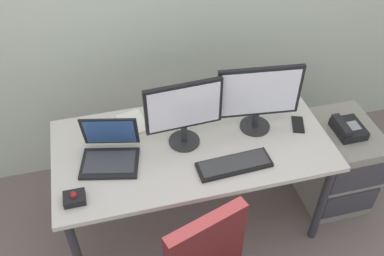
{
  "coord_description": "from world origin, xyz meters",
  "views": [
    {
      "loc": [
        -0.43,
        -1.7,
        2.46
      ],
      "look_at": [
        0.0,
        0.0,
        0.84
      ],
      "focal_mm": 40.05,
      "sensor_mm": 36.0,
      "label": 1
    }
  ],
  "objects_px": {
    "banana": "(169,120)",
    "laptop": "(110,151)",
    "keyboard": "(234,164)",
    "monitor_main": "(259,96)",
    "monitor_side": "(184,111)",
    "desk_phone": "(348,128)",
    "cell_phone": "(298,125)",
    "coffee_mug": "(214,101)",
    "file_cabinet": "(335,163)",
    "paper_notepad": "(133,123)",
    "trackball_mouse": "(74,198)"
  },
  "relations": [
    {
      "from": "desk_phone",
      "to": "monitor_side",
      "type": "relative_size",
      "value": 0.46
    },
    {
      "from": "paper_notepad",
      "to": "monitor_main",
      "type": "bearing_deg",
      "value": -16.67
    },
    {
      "from": "paper_notepad",
      "to": "cell_phone",
      "type": "relative_size",
      "value": 1.46
    },
    {
      "from": "keyboard",
      "to": "cell_phone",
      "type": "distance_m",
      "value": 0.53
    },
    {
      "from": "monitor_side",
      "to": "desk_phone",
      "type": "bearing_deg",
      "value": -3.09
    },
    {
      "from": "keyboard",
      "to": "laptop",
      "type": "xyz_separation_m",
      "value": [
        -0.64,
        0.22,
        0.04
      ]
    },
    {
      "from": "monitor_side",
      "to": "keyboard",
      "type": "bearing_deg",
      "value": -48.75
    },
    {
      "from": "monitor_main",
      "to": "trackball_mouse",
      "type": "height_order",
      "value": "monitor_main"
    },
    {
      "from": "banana",
      "to": "laptop",
      "type": "bearing_deg",
      "value": -150.36
    },
    {
      "from": "laptop",
      "to": "paper_notepad",
      "type": "relative_size",
      "value": 1.74
    },
    {
      "from": "desk_phone",
      "to": "coffee_mug",
      "type": "relative_size",
      "value": 2.21
    },
    {
      "from": "laptop",
      "to": "coffee_mug",
      "type": "xyz_separation_m",
      "value": [
        0.68,
        0.29,
        -0.01
      ]
    },
    {
      "from": "laptop",
      "to": "coffee_mug",
      "type": "relative_size",
      "value": 4.0
    },
    {
      "from": "file_cabinet",
      "to": "desk_phone",
      "type": "distance_m",
      "value": 0.34
    },
    {
      "from": "desk_phone",
      "to": "trackball_mouse",
      "type": "xyz_separation_m",
      "value": [
        -1.67,
        -0.22,
        0.1
      ]
    },
    {
      "from": "file_cabinet",
      "to": "monitor_side",
      "type": "xyz_separation_m",
      "value": [
        -1.05,
        0.04,
        0.65
      ]
    },
    {
      "from": "file_cabinet",
      "to": "banana",
      "type": "relative_size",
      "value": 3.18
    },
    {
      "from": "monitor_side",
      "to": "cell_phone",
      "type": "xyz_separation_m",
      "value": [
        0.7,
        -0.03,
        -0.23
      ]
    },
    {
      "from": "desk_phone",
      "to": "banana",
      "type": "distance_m",
      "value": 1.12
    },
    {
      "from": "keyboard",
      "to": "paper_notepad",
      "type": "bearing_deg",
      "value": 135.23
    },
    {
      "from": "cell_phone",
      "to": "banana",
      "type": "height_order",
      "value": "banana"
    },
    {
      "from": "trackball_mouse",
      "to": "banana",
      "type": "relative_size",
      "value": 0.58
    },
    {
      "from": "paper_notepad",
      "to": "file_cabinet",
      "type": "bearing_deg",
      "value": -11.66
    },
    {
      "from": "desk_phone",
      "to": "cell_phone",
      "type": "height_order",
      "value": "cell_phone"
    },
    {
      "from": "trackball_mouse",
      "to": "coffee_mug",
      "type": "distance_m",
      "value": 1.04
    },
    {
      "from": "monitor_side",
      "to": "cell_phone",
      "type": "relative_size",
      "value": 3.06
    },
    {
      "from": "desk_phone",
      "to": "laptop",
      "type": "height_order",
      "value": "laptop"
    },
    {
      "from": "laptop",
      "to": "banana",
      "type": "bearing_deg",
      "value": 29.64
    },
    {
      "from": "coffee_mug",
      "to": "cell_phone",
      "type": "bearing_deg",
      "value": -33.3
    },
    {
      "from": "monitor_side",
      "to": "banana",
      "type": "height_order",
      "value": "monitor_side"
    },
    {
      "from": "desk_phone",
      "to": "monitor_main",
      "type": "xyz_separation_m",
      "value": [
        -0.6,
        0.08,
        0.32
      ]
    },
    {
      "from": "monitor_main",
      "to": "laptop",
      "type": "xyz_separation_m",
      "value": [
        -0.87,
        -0.05,
        -0.19
      ]
    },
    {
      "from": "desk_phone",
      "to": "coffee_mug",
      "type": "xyz_separation_m",
      "value": [
        -0.79,
        0.32,
        0.12
      ]
    },
    {
      "from": "cell_phone",
      "to": "file_cabinet",
      "type": "bearing_deg",
      "value": 17.47
    },
    {
      "from": "keyboard",
      "to": "coffee_mug",
      "type": "height_order",
      "value": "coffee_mug"
    },
    {
      "from": "laptop",
      "to": "keyboard",
      "type": "bearing_deg",
      "value": -19.17
    },
    {
      "from": "file_cabinet",
      "to": "laptop",
      "type": "distance_m",
      "value": 1.55
    },
    {
      "from": "desk_phone",
      "to": "cell_phone",
      "type": "bearing_deg",
      "value": 175.19
    },
    {
      "from": "laptop",
      "to": "cell_phone",
      "type": "bearing_deg",
      "value": -0.09
    },
    {
      "from": "keyboard",
      "to": "laptop",
      "type": "height_order",
      "value": "laptop"
    },
    {
      "from": "desk_phone",
      "to": "coffee_mug",
      "type": "distance_m",
      "value": 0.86
    },
    {
      "from": "monitor_side",
      "to": "laptop",
      "type": "distance_m",
      "value": 0.46
    },
    {
      "from": "trackball_mouse",
      "to": "coffee_mug",
      "type": "bearing_deg",
      "value": 31.39
    },
    {
      "from": "trackball_mouse",
      "to": "coffee_mug",
      "type": "height_order",
      "value": "coffee_mug"
    },
    {
      "from": "coffee_mug",
      "to": "cell_phone",
      "type": "height_order",
      "value": "coffee_mug"
    },
    {
      "from": "monitor_main",
      "to": "monitor_side",
      "type": "bearing_deg",
      "value": -177.42
    },
    {
      "from": "monitor_main",
      "to": "coffee_mug",
      "type": "relative_size",
      "value": 5.3
    },
    {
      "from": "trackball_mouse",
      "to": "cell_phone",
      "type": "bearing_deg",
      "value": 10.6
    },
    {
      "from": "monitor_side",
      "to": "paper_notepad",
      "type": "height_order",
      "value": "monitor_side"
    },
    {
      "from": "coffee_mug",
      "to": "trackball_mouse",
      "type": "bearing_deg",
      "value": -148.61
    }
  ]
}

